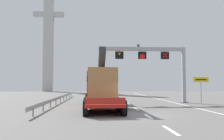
{
  "coord_description": "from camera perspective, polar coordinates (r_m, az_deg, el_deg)",
  "views": [
    {
      "loc": [
        -3.06,
        -17.78,
        2.23
      ],
      "look_at": [
        -1.45,
        7.32,
        3.65
      ],
      "focal_mm": 39.64,
      "sensor_mm": 36.0,
      "label": 1
    }
  ],
  "objects": [
    {
      "name": "edge_line_right",
      "position": [
        31.27,
        13.67,
        -7.22
      ],
      "size": [
        0.2,
        63.0,
        0.01
      ],
      "primitive_type": "cube",
      "color": "silver",
      "rests_on": "ground"
    },
    {
      "name": "guardrail_left",
      "position": [
        30.66,
        -11.93,
        -6.28
      ],
      "size": [
        0.13,
        29.04,
        0.76
      ],
      "color": "#999EA3",
      "rests_on": "ground"
    },
    {
      "name": "ground",
      "position": [
        18.18,
        6.14,
        -10.26
      ],
      "size": [
        112.0,
        112.0,
        0.0
      ],
      "primitive_type": "plane",
      "color": "slate"
    },
    {
      "name": "overhead_lane_gantry",
      "position": [
        29.85,
        9.71,
        2.69
      ],
      "size": [
        10.62,
        0.9,
        6.91
      ],
      "color": "#9EA0A5",
      "rests_on": "ground"
    },
    {
      "name": "exit_sign_yellow",
      "position": [
        28.01,
        19.84,
        -2.97
      ],
      "size": [
        1.67,
        0.15,
        2.95
      ],
      "color": "#9EA0A5",
      "rests_on": "ground"
    },
    {
      "name": "heavy_haul_truck_red",
      "position": [
        24.6,
        -2.85,
        -3.79
      ],
      "size": [
        3.42,
        14.13,
        5.3
      ],
      "color": "red",
      "rests_on": "ground"
    },
    {
      "name": "lane_markings",
      "position": [
        39.81,
        1.49,
        -6.44
      ],
      "size": [
        0.2,
        58.21,
        0.01
      ],
      "color": "silver",
      "rests_on": "ground"
    },
    {
      "name": "bridge_pylon_distant",
      "position": [
        77.55,
        -14.4,
        9.4
      ],
      "size": [
        9.0,
        2.0,
        37.33
      ],
      "color": "#B7B7B2",
      "rests_on": "ground"
    }
  ]
}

